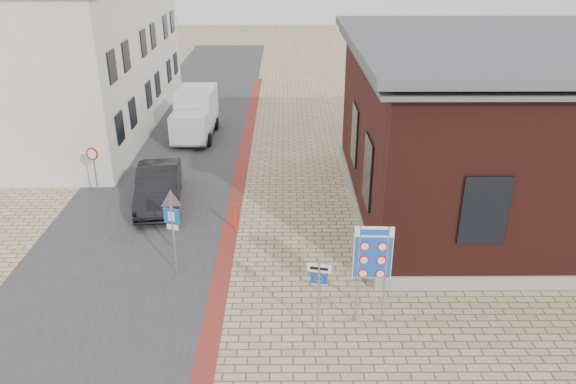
# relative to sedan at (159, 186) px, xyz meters

# --- Properties ---
(ground) EXTENTS (120.00, 120.00, 0.00)m
(ground) POSITION_rel_sedan_xyz_m (5.13, -7.36, -0.79)
(ground) COLOR tan
(ground) RESTS_ON ground
(road_strip) EXTENTS (7.00, 60.00, 0.02)m
(road_strip) POSITION_rel_sedan_xyz_m (-0.37, 7.64, -0.78)
(road_strip) COLOR #38383A
(road_strip) RESTS_ON ground
(curb_strip) EXTENTS (0.60, 40.00, 0.02)m
(curb_strip) POSITION_rel_sedan_xyz_m (3.13, 2.64, -0.77)
(curb_strip) COLOR maroon
(curb_strip) RESTS_ON ground
(brick_building) EXTENTS (13.00, 13.00, 6.80)m
(brick_building) POSITION_rel_sedan_xyz_m (14.12, -0.36, 2.70)
(brick_building) COLOR gray
(brick_building) RESTS_ON ground
(townhouse_near) EXTENTS (7.40, 6.40, 8.30)m
(townhouse_near) POSITION_rel_sedan_xyz_m (-5.87, 4.64, 3.38)
(townhouse_near) COLOR silver
(townhouse_near) RESTS_ON ground
(townhouse_mid) EXTENTS (7.40, 6.40, 9.10)m
(townhouse_mid) POSITION_rel_sedan_xyz_m (-5.87, 10.64, 3.78)
(townhouse_mid) COLOR silver
(townhouse_mid) RESTS_ON ground
(townhouse_far) EXTENTS (7.40, 6.40, 8.30)m
(townhouse_far) POSITION_rel_sedan_xyz_m (-5.87, 16.64, 3.38)
(townhouse_far) COLOR silver
(townhouse_far) RESTS_ON ground
(bike_rack) EXTENTS (0.08, 1.80, 0.60)m
(bike_rack) POSITION_rel_sedan_xyz_m (7.78, -5.16, -0.53)
(bike_rack) COLOR slate
(bike_rack) RESTS_ON ground
(sedan) EXTENTS (2.28, 4.96, 1.58)m
(sedan) POSITION_rel_sedan_xyz_m (0.00, 0.00, 0.00)
(sedan) COLOR black
(sedan) RESTS_ON ground
(box_truck) EXTENTS (2.17, 4.89, 2.53)m
(box_truck) POSITION_rel_sedan_xyz_m (0.28, 8.64, 0.52)
(box_truck) COLOR slate
(box_truck) RESTS_ON ground
(border_sign) EXTENTS (1.07, 0.11, 3.13)m
(border_sign) POSITION_rel_sedan_xyz_m (7.63, -7.98, 1.47)
(border_sign) COLOR gray
(border_sign) RESTS_ON ground
(essen_sign) EXTENTS (0.66, 0.18, 2.47)m
(essen_sign) POSITION_rel_sedan_xyz_m (6.13, -8.58, 0.85)
(essen_sign) COLOR gray
(essen_sign) RESTS_ON ground
(parking_sign) EXTENTS (0.53, 0.19, 2.45)m
(parking_sign) POSITION_rel_sedan_xyz_m (1.63, -5.33, 0.88)
(parking_sign) COLOR gray
(parking_sign) RESTS_ON ground
(yield_sign) EXTENTS (0.82, 0.13, 2.31)m
(yield_sign) POSITION_rel_sedan_xyz_m (1.33, -3.86, 0.96)
(yield_sign) COLOR gray
(yield_sign) RESTS_ON ground
(speed_sign) EXTENTS (0.54, 0.15, 2.31)m
(speed_sign) POSITION_rel_sedan_xyz_m (-2.71, 0.49, 0.76)
(speed_sign) COLOR gray
(speed_sign) RESTS_ON ground
(bollard) EXTENTS (0.11, 0.11, 1.08)m
(bollard) POSITION_rel_sedan_xyz_m (3.33, -2.36, -0.25)
(bollard) COLOR red
(bollard) RESTS_ON ground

